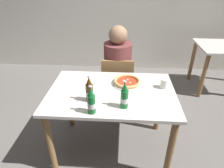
% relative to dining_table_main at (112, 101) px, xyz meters
% --- Properties ---
extents(ground_plane, '(8.00, 8.00, 0.00)m').
position_rel_dining_table_main_xyz_m(ground_plane, '(0.00, 0.00, -0.64)').
color(ground_plane, slate).
extents(dining_table_main, '(1.20, 0.80, 0.75)m').
position_rel_dining_table_main_xyz_m(dining_table_main, '(0.00, 0.00, 0.00)').
color(dining_table_main, silver).
rests_on(dining_table_main, ground_plane).
extents(chair_behind_table, '(0.41, 0.41, 0.85)m').
position_rel_dining_table_main_xyz_m(chair_behind_table, '(0.03, 0.61, -0.15)').
color(chair_behind_table, olive).
rests_on(chair_behind_table, ground_plane).
extents(diner_seated, '(0.34, 0.34, 1.21)m').
position_rel_dining_table_main_xyz_m(diner_seated, '(0.03, 0.66, -0.05)').
color(diner_seated, '#2D3342').
rests_on(diner_seated, ground_plane).
extents(dining_table_background, '(0.80, 0.70, 0.75)m').
position_rel_dining_table_main_xyz_m(dining_table_background, '(1.65, 1.42, -0.04)').
color(dining_table_background, silver).
rests_on(dining_table_background, ground_plane).
extents(pizza_margherita_near, '(0.30, 0.30, 0.04)m').
position_rel_dining_table_main_xyz_m(pizza_margherita_near, '(0.15, 0.15, 0.14)').
color(pizza_margherita_near, white).
rests_on(pizza_margherita_near, dining_table_main).
extents(beer_bottle_left, '(0.07, 0.07, 0.25)m').
position_rel_dining_table_main_xyz_m(beer_bottle_left, '(0.12, -0.24, 0.22)').
color(beer_bottle_left, '#196B2D').
rests_on(beer_bottle_left, dining_table_main).
extents(beer_bottle_center, '(0.07, 0.07, 0.25)m').
position_rel_dining_table_main_xyz_m(beer_bottle_center, '(-0.18, -0.17, 0.22)').
color(beer_bottle_center, '#512D0F').
rests_on(beer_bottle_center, dining_table_main).
extents(beer_bottle_right, '(0.07, 0.07, 0.25)m').
position_rel_dining_table_main_xyz_m(beer_bottle_right, '(-0.14, -0.33, 0.22)').
color(beer_bottle_right, '#196B2D').
rests_on(beer_bottle_right, dining_table_main).
extents(napkin_with_cutlery, '(0.19, 0.19, 0.01)m').
position_rel_dining_table_main_xyz_m(napkin_with_cutlery, '(-0.21, 0.19, 0.12)').
color(napkin_with_cutlery, white).
rests_on(napkin_with_cutlery, dining_table_main).
extents(paper_cup, '(0.07, 0.07, 0.09)m').
position_rel_dining_table_main_xyz_m(paper_cup, '(0.50, 0.10, 0.16)').
color(paper_cup, white).
rests_on(paper_cup, dining_table_main).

